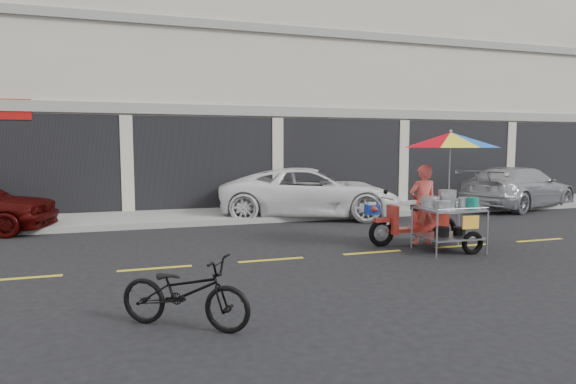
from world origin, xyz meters
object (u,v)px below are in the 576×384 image
object	(u,v)px
silver_pickup	(518,188)
near_bicycle	(185,292)
white_pickup	(310,193)
food_vendor_rig	(439,174)

from	to	relation	value
silver_pickup	near_bicycle	xyz separation A→B (m)	(-11.37, -7.30, -0.27)
white_pickup	silver_pickup	xyz separation A→B (m)	(7.15, -0.20, -0.03)
white_pickup	food_vendor_rig	distance (m)	4.87
food_vendor_rig	white_pickup	bearing A→B (deg)	103.45
white_pickup	near_bicycle	bearing A→B (deg)	169.03
near_bicycle	food_vendor_rig	xyz separation A→B (m)	(5.19, 2.78, 1.06)
silver_pickup	near_bicycle	bearing A→B (deg)	103.56
silver_pickup	food_vendor_rig	xyz separation A→B (m)	(-6.18, -4.51, 0.79)
near_bicycle	food_vendor_rig	size ratio (longest dim) A/B	0.67
near_bicycle	food_vendor_rig	world-z (taller)	food_vendor_rig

